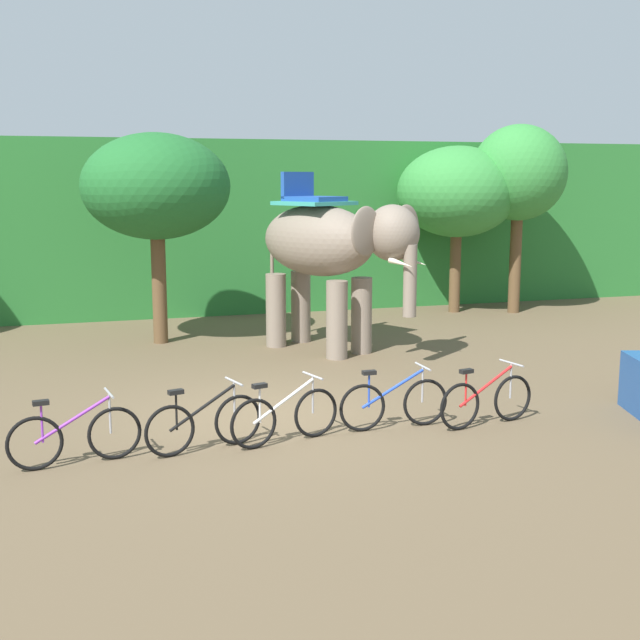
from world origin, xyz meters
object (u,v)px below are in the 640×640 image
object	(u,v)px
tree_center_left	(156,187)
bike_black	(204,423)
elephant	(330,248)
tree_far_left	(457,192)
bike_white	(285,416)
bike_purple	(75,436)
bike_red	(487,400)
bike_blue	(394,403)
tree_left	(519,174)

from	to	relation	value
tree_center_left	bike_black	xyz separation A→B (m)	(-0.26, -7.75, -3.06)
elephant	bike_black	distance (m)	6.98
tree_far_left	bike_white	world-z (taller)	tree_far_left
elephant	bike_purple	bearing A→B (deg)	-132.33
bike_black	bike_white	xyz separation A→B (m)	(1.13, 0.00, 0.00)
bike_white	bike_red	world-z (taller)	same
bike_black	bike_white	world-z (taller)	same
bike_white	bike_blue	size ratio (longest dim) A/B	0.97
tree_center_left	bike_white	world-z (taller)	tree_center_left
elephant	bike_blue	xyz separation A→B (m)	(-0.75, -5.51, -1.82)
tree_far_left	bike_blue	bearing A→B (deg)	-120.57
elephant	bike_purple	world-z (taller)	elephant
elephant	bike_blue	bearing A→B (deg)	-97.77
tree_far_left	bike_red	bearing A→B (deg)	-113.50
tree_left	bike_blue	size ratio (longest dim) A/B	2.96
tree_far_left	bike_white	xyz separation A→B (m)	(-7.37, -9.77, -2.88)
tree_left	elephant	distance (m)	7.49
bike_purple	bike_white	bearing A→B (deg)	1.68
tree_center_left	bike_black	world-z (taller)	tree_center_left
bike_black	bike_red	distance (m)	4.22
bike_white	bike_blue	bearing A→B (deg)	6.45
elephant	bike_black	world-z (taller)	elephant
tree_far_left	bike_purple	xyz separation A→B (m)	(-10.18, -9.85, -2.88)
bike_blue	tree_far_left	bearing A→B (deg)	59.43
tree_left	bike_black	bearing A→B (deg)	-137.39
bike_purple	bike_white	distance (m)	2.81
tree_center_left	tree_left	size ratio (longest dim) A/B	0.91
bike_black	bike_blue	distance (m)	2.84
tree_center_left	bike_red	world-z (taller)	tree_center_left
tree_far_left	bike_purple	size ratio (longest dim) A/B	2.65
bike_white	bike_blue	xyz separation A→B (m)	(1.71, 0.19, 0.00)
bike_purple	tree_left	bearing A→B (deg)	38.47
tree_far_left	bike_red	size ratio (longest dim) A/B	2.67
tree_center_left	bike_blue	size ratio (longest dim) A/B	2.71
elephant	bike_red	bearing A→B (deg)	-83.79
bike_purple	bike_black	distance (m)	1.68
bike_white	bike_red	distance (m)	3.09
tree_center_left	bike_purple	world-z (taller)	tree_center_left
bike_blue	bike_red	bearing A→B (deg)	-10.76
elephant	bike_purple	size ratio (longest dim) A/B	2.40
bike_black	bike_white	bearing A→B (deg)	0.15
elephant	bike_white	bearing A→B (deg)	-113.32
bike_purple	bike_red	distance (m)	5.90
bike_red	bike_blue	bearing A→B (deg)	169.24
tree_center_left	bike_red	bearing A→B (deg)	-63.17
tree_far_left	bike_blue	xyz separation A→B (m)	(-5.66, -9.58, -2.88)
bike_black	tree_far_left	bearing A→B (deg)	49.01
tree_center_left	bike_blue	world-z (taller)	tree_center_left
tree_far_left	elephant	xyz separation A→B (m)	(-4.91, -4.07, -1.06)
tree_left	elephant	size ratio (longest dim) A/B	1.24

